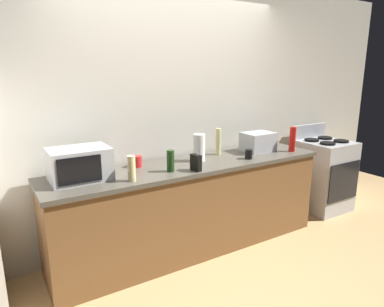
{
  "coord_description": "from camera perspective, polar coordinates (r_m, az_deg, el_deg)",
  "views": [
    {
      "loc": [
        -1.69,
        -2.34,
        1.79
      ],
      "look_at": [
        0.0,
        0.4,
        1.0
      ],
      "focal_mm": 32.19,
      "sensor_mm": 36.0,
      "label": 1
    }
  ],
  "objects": [
    {
      "name": "ground_plane",
      "position": [
        3.4,
        3.71,
        -18.03
      ],
      "size": [
        8.0,
        8.0,
        0.0
      ],
      "primitive_type": "plane",
      "color": "tan"
    },
    {
      "name": "back_wall",
      "position": [
        3.6,
        -3.44,
        6.75
      ],
      "size": [
        6.4,
        0.1,
        2.7
      ],
      "primitive_type": "cube",
      "color": "beige",
      "rests_on": "ground_plane"
    },
    {
      "name": "counter_run",
      "position": [
        3.49,
        0.0,
        -8.78
      ],
      "size": [
        2.84,
        0.64,
        0.9
      ],
      "color": "brown",
      "rests_on": "ground_plane"
    },
    {
      "name": "stove_range",
      "position": [
        4.78,
        20.9,
        -3.27
      ],
      "size": [
        0.6,
        0.61,
        1.08
      ],
      "color": "#B7BABF",
      "rests_on": "ground_plane"
    },
    {
      "name": "microwave",
      "position": [
        2.96,
        -18.14,
        -1.71
      ],
      "size": [
        0.48,
        0.35,
        0.27
      ],
      "color": "#B7BABF",
      "rests_on": "counter_run"
    },
    {
      "name": "toaster_oven",
      "position": [
        3.89,
        10.88,
        1.91
      ],
      "size": [
        0.34,
        0.26,
        0.21
      ],
      "primitive_type": "cube",
      "color": "#B7BABF",
      "rests_on": "counter_run"
    },
    {
      "name": "paper_towel_roll",
      "position": [
        3.41,
        1.19,
        0.98
      ],
      "size": [
        0.12,
        0.12,
        0.27
      ],
      "primitive_type": "cylinder",
      "color": "white",
      "rests_on": "counter_run"
    },
    {
      "name": "cordless_phone",
      "position": [
        3.09,
        0.65,
        -1.52
      ],
      "size": [
        0.07,
        0.12,
        0.15
      ],
      "primitive_type": "cube",
      "rotation": [
        0.0,
        0.0,
        0.15
      ],
      "color": "black",
      "rests_on": "counter_run"
    },
    {
      "name": "bottle_hand_soap",
      "position": [
        2.84,
        -9.99,
        -2.46
      ],
      "size": [
        0.07,
        0.07,
        0.21
      ],
      "primitive_type": "cylinder",
      "color": "beige",
      "rests_on": "counter_run"
    },
    {
      "name": "bottle_vinegar",
      "position": [
        3.67,
        4.38,
        1.98
      ],
      "size": [
        0.06,
        0.06,
        0.28
      ],
      "primitive_type": "cylinder",
      "color": "beige",
      "rests_on": "counter_run"
    },
    {
      "name": "bottle_wine",
      "position": [
        3.07,
        -3.58,
        -1.22
      ],
      "size": [
        0.07,
        0.07,
        0.2
      ],
      "primitive_type": "cylinder",
      "color": "#1E3F19",
      "rests_on": "counter_run"
    },
    {
      "name": "bottle_hot_sauce",
      "position": [
        3.97,
        16.3,
        2.29
      ],
      "size": [
        0.07,
        0.07,
        0.27
      ],
      "primitive_type": "cylinder",
      "color": "red",
      "rests_on": "counter_run"
    },
    {
      "name": "mug_black",
      "position": [
        3.55,
        9.37,
        -0.11
      ],
      "size": [
        0.08,
        0.08,
        0.1
      ],
      "primitive_type": "cylinder",
      "color": "black",
      "rests_on": "counter_run"
    },
    {
      "name": "mug_red",
      "position": [
        3.26,
        -9.14,
        -1.31
      ],
      "size": [
        0.1,
        0.1,
        0.1
      ],
      "primitive_type": "cylinder",
      "color": "red",
      "rests_on": "counter_run"
    }
  ]
}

